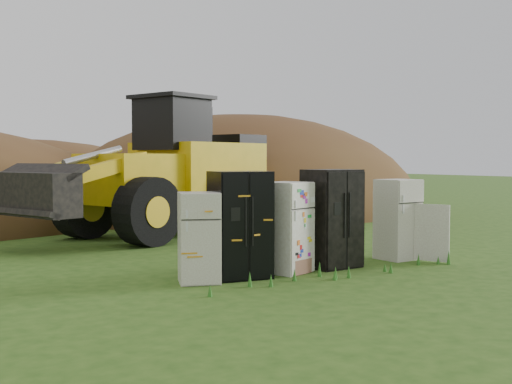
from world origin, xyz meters
TOP-DOWN VIEW (x-y plane):
  - ground at (0.00, 0.00)m, footprint 120.00×120.00m
  - fridge_leftmost at (-2.46, 0.01)m, footprint 0.89×0.87m
  - fridge_black_side at (-1.62, 0.01)m, footprint 1.13×0.96m
  - fridge_sticker at (-0.61, -0.04)m, footprint 0.94×0.90m
  - fridge_dark_mid at (0.48, -0.04)m, footprint 1.01×0.84m
  - fridge_open_door at (2.31, -0.04)m, footprint 0.80×0.74m
  - wheel_loader at (-0.64, 6.33)m, footprint 8.69×5.63m
  - dirt_mound_right at (5.99, 11.61)m, footprint 15.58×11.42m
  - dirt_mound_back at (-1.09, 18.76)m, footprint 16.52×11.02m

SIDE VIEW (x-z plane):
  - ground at x=0.00m, z-range 0.00..0.00m
  - dirt_mound_right at x=5.99m, z-range -3.88..3.88m
  - dirt_mound_back at x=-1.09m, z-range -2.99..2.99m
  - fridge_leftmost at x=-2.46m, z-range 0.00..1.56m
  - fridge_open_door at x=2.31m, z-range 0.00..1.70m
  - fridge_sticker at x=-0.61m, z-range 0.00..1.71m
  - fridge_black_side at x=-1.62m, z-range 0.00..1.92m
  - fridge_dark_mid at x=0.48m, z-range 0.00..1.93m
  - wheel_loader at x=-0.64m, z-range 0.00..3.90m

